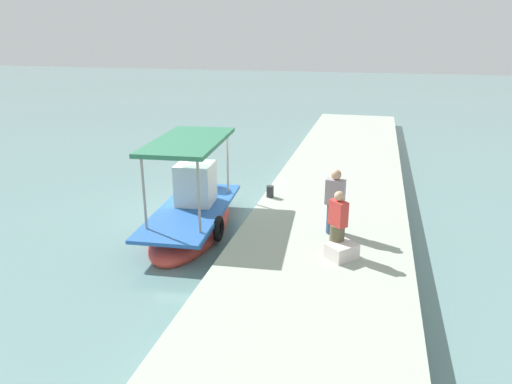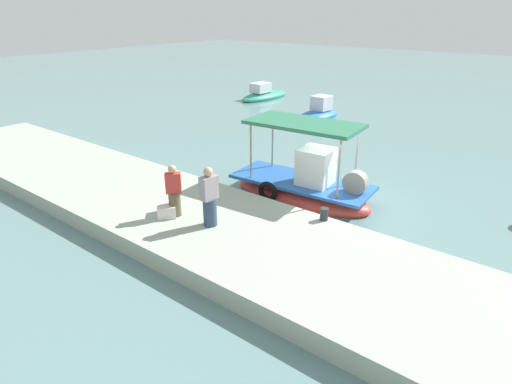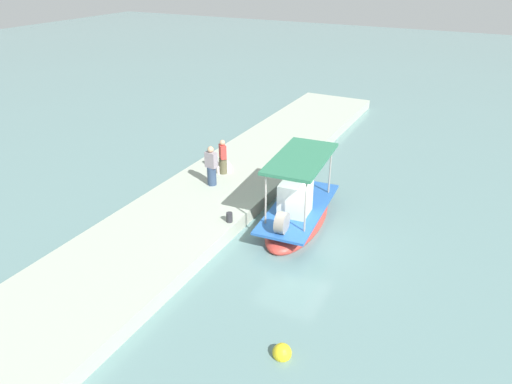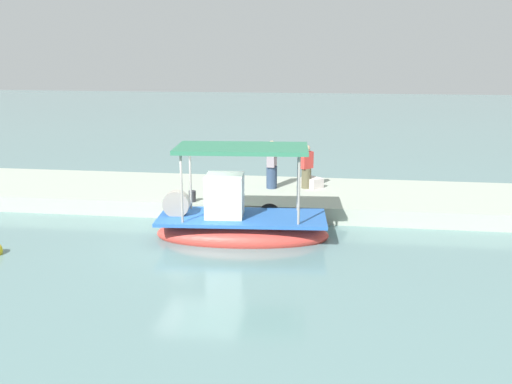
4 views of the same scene
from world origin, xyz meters
name	(u,v)px [view 4 (image 4 of 4)]	position (x,y,z in m)	size (l,w,h in m)	color
ground_plane	(200,241)	(0.00, 0.00, 0.00)	(120.00, 120.00, 0.00)	slate
dock_quay	(227,196)	(0.00, -4.41, 0.28)	(36.00, 4.58, 0.56)	#A4AF9D
main_fishing_boat	(239,223)	(-1.14, -0.42, 0.49)	(5.35, 2.38, 3.17)	#C63C33
fisherman_near_bollard	(306,169)	(-2.91, -4.86, 1.29)	(0.51, 0.51, 1.61)	brown
fisherman_by_crate	(272,167)	(-1.64, -4.67, 1.36)	(0.44, 0.53, 1.77)	navy
mooring_bollard	(192,196)	(0.80, -2.37, 0.74)	(0.24, 0.24, 0.38)	#2D2D33
cargo_crate	(312,182)	(-3.13, -5.01, 0.74)	(0.67, 0.54, 0.37)	silver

